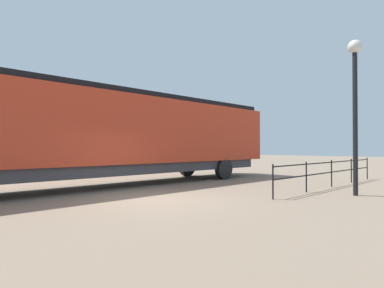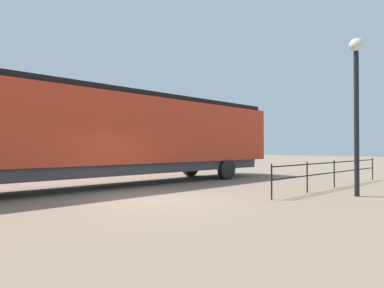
# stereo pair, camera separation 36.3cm
# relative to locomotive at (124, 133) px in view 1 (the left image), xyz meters

# --- Properties ---
(ground_plane) EXTENTS (120.00, 120.00, 0.00)m
(ground_plane) POSITION_rel_locomotive_xyz_m (4.07, -1.46, -2.29)
(ground_plane) COLOR #84705B
(locomotive) EXTENTS (3.07, 17.79, 4.06)m
(locomotive) POSITION_rel_locomotive_xyz_m (0.00, 0.00, 0.00)
(locomotive) COLOR red
(locomotive) RESTS_ON ground_plane
(lamp_post) EXTENTS (0.46, 0.46, 5.40)m
(lamp_post) POSITION_rel_locomotive_xyz_m (8.30, 3.93, 1.37)
(lamp_post) COLOR black
(lamp_post) RESTS_ON ground_plane
(platform_fence) EXTENTS (0.05, 9.44, 1.13)m
(platform_fence) POSITION_rel_locomotive_xyz_m (6.72, 5.87, -1.54)
(platform_fence) COLOR black
(platform_fence) RESTS_ON ground_plane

